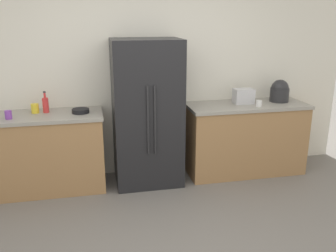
{
  "coord_description": "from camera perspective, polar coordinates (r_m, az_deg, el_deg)",
  "views": [
    {
      "loc": [
        -0.67,
        -2.59,
        2.0
      ],
      "look_at": [
        -0.02,
        0.48,
        1.04
      ],
      "focal_mm": 38.73,
      "sensor_mm": 36.0,
      "label": 1
    }
  ],
  "objects": [
    {
      "name": "refrigerator",
      "position": [
        4.37,
        -3.31,
        1.99
      ],
      "size": [
        0.8,
        0.64,
        1.76
      ],
      "color": "black",
      "rests_on": "ground_plane"
    },
    {
      "name": "cup_a",
      "position": [
        4.3,
        -23.83,
        1.63
      ],
      "size": [
        0.07,
        0.07,
        0.09
      ],
      "primitive_type": "cylinder",
      "color": "purple",
      "rests_on": "counter_left"
    },
    {
      "name": "kitchen_back_panel",
      "position": [
        4.63,
        -3.68,
        10.37
      ],
      "size": [
        5.45,
        0.1,
        2.95
      ],
      "primitive_type": "cube",
      "color": "silver",
      "rests_on": "ground_plane"
    },
    {
      "name": "bowl_a",
      "position": [
        4.31,
        -13.6,
        2.33
      ],
      "size": [
        0.2,
        0.2,
        0.05
      ],
      "primitive_type": "cylinder",
      "color": "black",
      "rests_on": "counter_left"
    },
    {
      "name": "rice_cooker",
      "position": [
        4.96,
        17.16,
        5.23
      ],
      "size": [
        0.24,
        0.24,
        0.29
      ],
      "color": "#262628",
      "rests_on": "counter_right"
    },
    {
      "name": "bottle_a",
      "position": [
        4.43,
        -18.71,
        3.2
      ],
      "size": [
        0.07,
        0.07,
        0.25
      ],
      "color": "red",
      "rests_on": "counter_left"
    },
    {
      "name": "toaster",
      "position": [
        4.74,
        11.79,
        4.62
      ],
      "size": [
        0.25,
        0.16,
        0.19
      ],
      "primitive_type": "cube",
      "color": "silver",
      "rests_on": "counter_right"
    },
    {
      "name": "counter_left",
      "position": [
        4.52,
        -19.49,
        -4.0
      ],
      "size": [
        1.49,
        0.62,
        0.93
      ],
      "color": "#9E7247",
      "rests_on": "ground_plane"
    },
    {
      "name": "cup_c",
      "position": [
        4.45,
        -20.2,
        2.62
      ],
      "size": [
        0.09,
        0.09,
        0.11
      ],
      "primitive_type": "cylinder",
      "color": "yellow",
      "rests_on": "counter_left"
    },
    {
      "name": "counter_right",
      "position": [
        4.87,
        12.0,
        -1.87
      ],
      "size": [
        1.54,
        0.62,
        0.93
      ],
      "color": "#9E7247",
      "rests_on": "ground_plane"
    },
    {
      "name": "cup_b",
      "position": [
        4.63,
        14.12,
        3.47
      ],
      "size": [
        0.07,
        0.07,
        0.08
      ],
      "primitive_type": "cylinder",
      "color": "white",
      "rests_on": "counter_right"
    }
  ]
}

